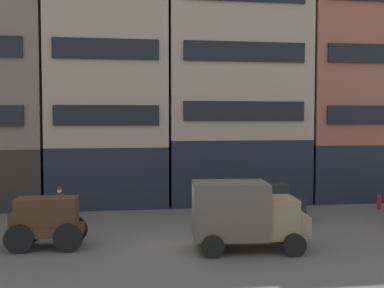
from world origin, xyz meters
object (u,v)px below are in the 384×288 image
Objects in this scene: sedan_dark at (265,202)px; pedestrian_officer at (60,204)px; delivery_truck_far at (245,213)px; fire_hydrant_curbside at (379,202)px; cargo_wagon at (46,219)px.

pedestrian_officer is (-9.93, 0.61, 0.07)m from sedan_dark.
delivery_truck_far is 1.18× the size of sedan_dark.
sedan_dark is at bearing -164.60° from fire_hydrant_curbside.
cargo_wagon reaches higher than pedestrian_officer.
sedan_dark is at bearing 64.79° from delivery_truck_far.
delivery_truck_far is at bearing -10.26° from cargo_wagon.
pedestrian_officer reaches higher than fire_hydrant_curbside.
pedestrian_officer is (-7.61, 5.54, -0.44)m from delivery_truck_far.
cargo_wagon is at bearing -162.05° from fire_hydrant_curbside.
sedan_dark is at bearing 19.76° from cargo_wagon.
sedan_dark is 7.46m from fire_hydrant_curbside.
fire_hydrant_curbside is (9.50, 6.90, -1.00)m from delivery_truck_far.
fire_hydrant_curbside is at bearing 15.40° from sedan_dark.
delivery_truck_far reaches higher than fire_hydrant_curbside.
pedestrian_officer is at bearing 143.93° from delivery_truck_far.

